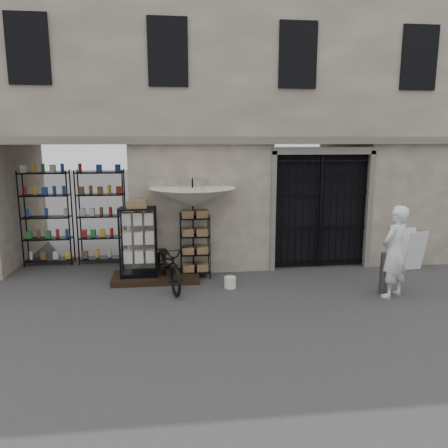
{
  "coord_description": "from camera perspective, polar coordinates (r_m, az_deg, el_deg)",
  "views": [
    {
      "loc": [
        -1.99,
        -8.42,
        3.28
      ],
      "look_at": [
        -0.8,
        1.4,
        1.35
      ],
      "focal_mm": 35.0,
      "sensor_mm": 36.0,
      "label": 1
    }
  ],
  "objects": [
    {
      "name": "iron_gate",
      "position": [
        11.47,
        12.21,
        1.86
      ],
      "size": [
        2.5,
        0.21,
        3.0
      ],
      "color": "black",
      "rests_on": "ground"
    },
    {
      "name": "wire_rack",
      "position": [
        10.49,
        -3.8,
        -2.91
      ],
      "size": [
        0.74,
        0.57,
        1.55
      ],
      "rotation": [
        0.0,
        0.0,
        0.14
      ],
      "color": "black",
      "rests_on": "ground"
    },
    {
      "name": "market_umbrella",
      "position": [
        10.19,
        -4.13,
        4.19
      ],
      "size": [
        2.25,
        2.27,
        2.88
      ],
      "rotation": [
        0.0,
        0.0,
        0.33
      ],
      "color": "black",
      "rests_on": "ground"
    },
    {
      "name": "main_building",
      "position": [
        12.64,
        2.28,
        16.56
      ],
      "size": [
        14.0,
        4.0,
        9.0
      ],
      "primitive_type": "cube",
      "color": "tan",
      "rests_on": "ground"
    },
    {
      "name": "white_bucket",
      "position": [
        9.86,
        0.81,
        -7.62
      ],
      "size": [
        0.31,
        0.31,
        0.25
      ],
      "primitive_type": "cylinder",
      "rotation": [
        0.0,
        0.0,
        0.2
      ],
      "color": "silver",
      "rests_on": "ground"
    },
    {
      "name": "bicycle",
      "position": [
        10.04,
        -7.18,
        -8.12
      ],
      "size": [
        0.93,
        1.19,
        2.0
      ],
      "primitive_type": "imported",
      "rotation": [
        0.0,
        0.0,
        0.25
      ],
      "color": "black",
      "rests_on": "ground"
    },
    {
      "name": "shop_recess",
      "position": [
        11.64,
        -19.28,
        1.61
      ],
      "size": [
        3.0,
        1.7,
        3.0
      ],
      "primitive_type": "cube",
      "color": "black",
      "rests_on": "ground"
    },
    {
      "name": "ground",
      "position": [
        9.26,
        6.06,
        -9.78
      ],
      "size": [
        80.0,
        80.0,
        0.0
      ],
      "primitive_type": "plane",
      "color": "black",
      "rests_on": "ground"
    },
    {
      "name": "shop_shelving",
      "position": [
        12.17,
        -18.95,
        0.83
      ],
      "size": [
        2.7,
        0.5,
        2.5
      ],
      "primitive_type": "cube",
      "color": "black",
      "rests_on": "ground"
    },
    {
      "name": "shopkeeper",
      "position": [
        10.04,
        20.97,
        -8.78
      ],
      "size": [
        1.63,
        2.03,
        0.47
      ],
      "primitive_type": "imported",
      "rotation": [
        0.0,
        0.0,
        3.7
      ],
      "color": "silver",
      "rests_on": "ground"
    },
    {
      "name": "steel_bollard",
      "position": [
        10.03,
        20.14,
        -6.07
      ],
      "size": [
        0.18,
        0.18,
        0.9
      ],
      "primitive_type": "cylinder",
      "rotation": [
        0.0,
        0.0,
        -0.1
      ],
      "color": "#4D5056",
      "rests_on": "ground"
    },
    {
      "name": "display_cabinet",
      "position": [
        10.26,
        -11.08,
        -2.77
      ],
      "size": [
        0.91,
        0.72,
        1.73
      ],
      "rotation": [
        0.0,
        0.0,
        0.33
      ],
      "color": "black",
      "rests_on": "step_platform"
    },
    {
      "name": "step_platform",
      "position": [
        10.48,
        -8.88,
        -6.9
      ],
      "size": [
        2.0,
        0.9,
        0.15
      ],
      "primitive_type": "cube",
      "color": "black",
      "rests_on": "ground"
    },
    {
      "name": "easel_sign",
      "position": [
        12.06,
        23.35,
        -3.07
      ],
      "size": [
        0.53,
        0.6,
        1.02
      ],
      "rotation": [
        0.0,
        0.0,
        0.08
      ],
      "color": "silver",
      "rests_on": "ground"
    }
  ]
}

